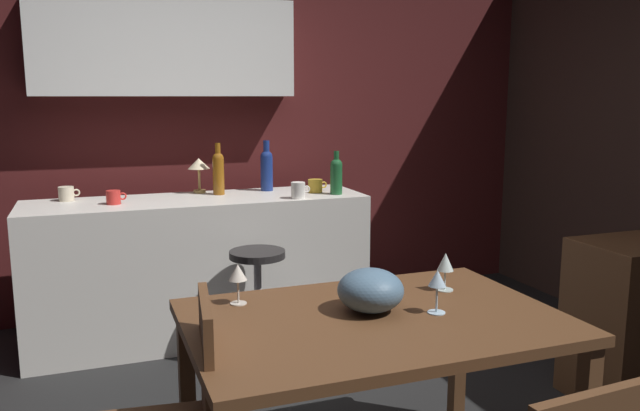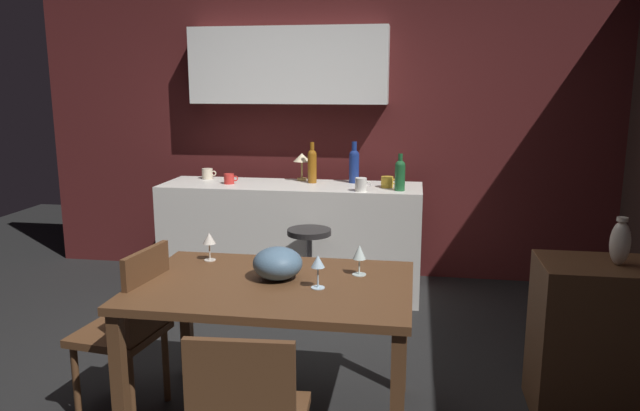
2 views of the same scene
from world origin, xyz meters
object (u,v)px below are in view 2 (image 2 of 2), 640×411
(chair_near_window, at_px, (131,325))
(vase_ceramic_ivory, at_px, (620,243))
(wine_glass_center, at_px, (318,263))
(wine_glass_left, at_px, (359,253))
(wine_bottle_green, at_px, (400,174))
(cup_cream, at_px, (208,174))
(cup_red, at_px, (229,179))
(wine_bottle_amber, at_px, (312,164))
(counter_lamp, at_px, (302,159))
(fruit_bowl, at_px, (278,263))
(cup_white, at_px, (361,185))
(dining_table, at_px, (274,298))
(bar_stool, at_px, (309,270))
(cup_mustard, at_px, (387,182))
(wine_glass_right, at_px, (209,239))
(wine_bottle_cobalt, at_px, (354,164))

(chair_near_window, height_order, vase_ceramic_ivory, vase_ceramic_ivory)
(wine_glass_center, bearing_deg, wine_glass_left, 52.84)
(wine_bottle_green, height_order, cup_cream, wine_bottle_green)
(cup_red, bearing_deg, wine_bottle_amber, 13.26)
(chair_near_window, height_order, counter_lamp, counter_lamp)
(fruit_bowl, bearing_deg, cup_red, 114.31)
(wine_glass_center, bearing_deg, wine_bottle_green, 79.77)
(wine_bottle_green, xyz_separation_m, cup_red, (-1.38, 0.10, -0.09))
(cup_white, bearing_deg, dining_table, -99.15)
(bar_stool, xyz_separation_m, vase_ceramic_ivory, (1.75, -1.11, 0.58))
(chair_near_window, distance_m, wine_bottle_green, 2.32)
(cup_white, height_order, cup_mustard, cup_white)
(chair_near_window, bearing_deg, wine_glass_center, 0.60)
(chair_near_window, distance_m, cup_white, 2.09)
(fruit_bowl, relative_size, cup_white, 2.02)
(wine_glass_center, xyz_separation_m, cup_white, (0.04, 1.75, 0.09))
(cup_white, bearing_deg, vase_ceramic_ivory, -45.00)
(wine_glass_right, bearing_deg, dining_table, -35.42)
(bar_stool, height_order, cup_mustard, cup_mustard)
(wine_bottle_green, bearing_deg, vase_ceramic_ivory, -53.07)
(chair_near_window, xyz_separation_m, cup_cream, (-0.34, 2.17, 0.45))
(wine_glass_right, distance_m, cup_mustard, 1.84)
(wine_glass_right, bearing_deg, chair_near_window, -129.63)
(dining_table, bearing_deg, wine_glass_right, 144.58)
(wine_glass_right, bearing_deg, fruit_bowl, -29.63)
(cup_mustard, relative_size, cup_red, 1.11)
(cup_mustard, distance_m, cup_cream, 1.56)
(wine_glass_left, xyz_separation_m, wine_glass_center, (-0.18, -0.23, 0.01))
(fruit_bowl, bearing_deg, counter_lamp, 97.48)
(chair_near_window, bearing_deg, cup_mustard, 58.63)
(wine_glass_left, bearing_deg, dining_table, -155.68)
(wine_glass_right, bearing_deg, cup_red, 103.64)
(wine_bottle_amber, height_order, wine_bottle_green, wine_bottle_amber)
(dining_table, relative_size, cup_white, 11.04)
(wine_bottle_cobalt, relative_size, cup_cream, 2.69)
(chair_near_window, bearing_deg, wine_glass_left, 11.96)
(wine_bottle_cobalt, xyz_separation_m, cup_mustard, (0.28, -0.19, -0.11))
(chair_near_window, bearing_deg, wine_bottle_green, 54.85)
(wine_glass_left, height_order, cup_white, cup_white)
(chair_near_window, relative_size, counter_lamp, 3.92)
(bar_stool, distance_m, fruit_bowl, 1.43)
(bar_stool, xyz_separation_m, cup_mustard, (0.53, 0.50, 0.59))
(bar_stool, relative_size, cup_cream, 5.26)
(wine_bottle_green, xyz_separation_m, cup_mustard, (-0.10, 0.12, -0.09))
(cup_cream, bearing_deg, cup_white, -16.64)
(wine_bottle_amber, relative_size, cup_red, 2.85)
(wine_bottle_cobalt, bearing_deg, wine_bottle_green, -38.93)
(counter_lamp, bearing_deg, cup_mustard, -18.34)
(bar_stool, bearing_deg, wine_bottle_amber, 97.79)
(wine_glass_center, distance_m, vase_ceramic_ivory, 1.49)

